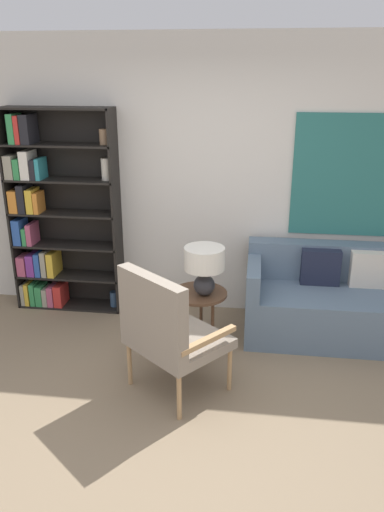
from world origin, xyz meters
name	(u,v)px	position (x,y,z in m)	size (l,w,h in m)	color
ground_plane	(156,432)	(0.00, 0.00, 0.00)	(14.00, 14.00, 0.00)	#847056
wall_back	(197,180)	(0.03, 2.03, 1.35)	(6.40, 0.08, 2.70)	silver
bookshelf	(51,217)	(-1.43, 1.85, 0.97)	(1.09, 0.30, 2.04)	black
armchair	(166,327)	(0.00, 0.45, 0.58)	(0.90, 0.89, 1.02)	tan
couch	(343,302)	(1.47, 1.60, 0.32)	(1.81, 0.81, 0.82)	slate
side_table	(199,298)	(0.15, 1.25, 0.45)	(0.50, 0.50, 0.51)	brown
table_lamp	(204,264)	(0.20, 1.20, 0.80)	(0.35, 0.35, 0.44)	#2D2D33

